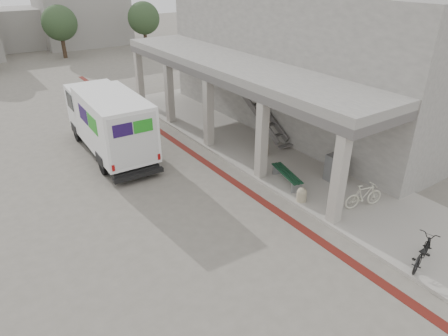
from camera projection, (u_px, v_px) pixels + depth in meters
ground at (226, 198)px, 15.47m from camera, size 120.00×120.00×0.00m
bike_lane_stripe at (219, 171)px, 17.44m from camera, size 0.35×40.00×0.01m
sidewalk at (301, 170)px, 17.46m from camera, size 4.40×28.00×0.12m
transit_building at (285, 65)px, 20.66m from camera, size 7.60×17.00×7.00m
tree_mid at (60, 23)px, 37.01m from camera, size 3.20×3.20×4.80m
tree_right at (144, 18)px, 40.32m from camera, size 3.20×3.20×4.80m
fedex_truck at (109, 121)px, 18.40m from camera, size 2.48×7.19×3.03m
bench at (287, 175)px, 16.16m from camera, size 0.91×2.00×0.46m
bollard_near at (302, 194)px, 14.92m from camera, size 0.37×0.37×0.56m
bollard_far at (264, 148)px, 18.58m from camera, size 0.43×0.43×0.64m
utility_cabinet at (334, 169)px, 16.21m from camera, size 0.53×0.69×1.11m
bicycle_black at (423, 252)px, 11.70m from camera, size 1.76×1.02×0.87m
bicycle_cream at (364, 195)px, 14.49m from camera, size 1.63×0.82×0.94m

